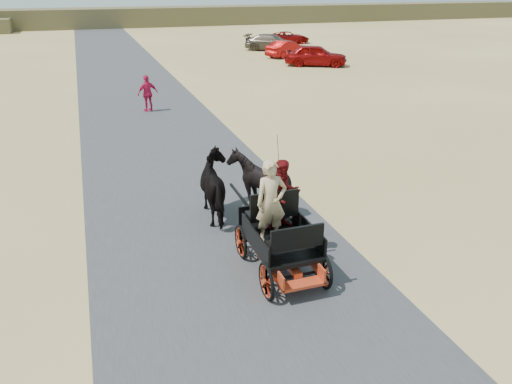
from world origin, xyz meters
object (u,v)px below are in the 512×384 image
object	(u,v)px
horse_right	(259,182)
pedestrian	(148,93)
car_c	(272,42)
car_a	(316,55)
car_b	(287,49)
horse_left	(219,187)
car_d	(289,37)
carriage	(280,255)

from	to	relation	value
horse_right	pedestrian	bearing A→B (deg)	-83.93
horse_right	car_c	bearing A→B (deg)	-111.11
car_a	horse_right	bearing A→B (deg)	178.50
car_b	car_c	xyz separation A→B (m)	(0.22, 4.07, 0.06)
horse_left	car_a	distance (m)	25.82
pedestrian	car_b	distance (m)	19.92
horse_left	pedestrian	xyz separation A→B (m)	(-0.21, 12.31, 0.02)
car_a	car_d	bearing A→B (deg)	12.96
pedestrian	car_d	distance (m)	28.96
pedestrian	car_d	world-z (taller)	pedestrian
horse_left	pedestrian	world-z (taller)	pedestrian
pedestrian	car_b	world-z (taller)	pedestrian
carriage	pedestrian	distance (m)	15.33
car_d	car_b	bearing A→B (deg)	164.78
pedestrian	car_a	distance (m)	16.66
carriage	car_d	world-z (taller)	car_d
pedestrian	horse_right	bearing A→B (deg)	79.03
horse_right	car_c	xyz separation A→B (m)	(12.09, 31.31, -0.15)
car_b	car_a	bearing A→B (deg)	155.79
carriage	car_d	size ratio (longest dim) A/B	0.58
carriage	horse_left	size ratio (longest dim) A/B	1.20
carriage	car_c	world-z (taller)	car_c
carriage	car_a	distance (m)	28.19
car_d	car_c	bearing A→B (deg)	150.60
carriage	pedestrian	bearing A→B (deg)	92.83
horse_left	pedestrian	size ratio (longest dim) A/B	1.16
carriage	car_a	size ratio (longest dim) A/B	0.54
horse_right	pedestrian	xyz separation A→B (m)	(-1.31, 12.31, 0.01)
carriage	car_c	size ratio (longest dim) A/B	0.50
pedestrian	car_c	size ratio (longest dim) A/B	0.36
car_a	carriage	bearing A→B (deg)	-179.56
car_b	car_c	size ratio (longest dim) A/B	0.81
horse_left	car_b	xyz separation A→B (m)	(12.97, 27.24, -0.21)
car_b	car_d	xyz separation A→B (m)	(3.68, 8.61, -0.07)
car_c	car_d	xyz separation A→B (m)	(3.46, 4.54, -0.13)
horse_right	car_b	bearing A→B (deg)	-113.54
horse_left	horse_right	bearing A→B (deg)	-180.00
car_c	car_d	size ratio (longest dim) A/B	1.17
car_a	pedestrian	bearing A→B (deg)	153.49
pedestrian	car_c	bearing A→B (deg)	-142.21
car_a	car_d	world-z (taller)	car_a
carriage	car_c	distance (m)	36.57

